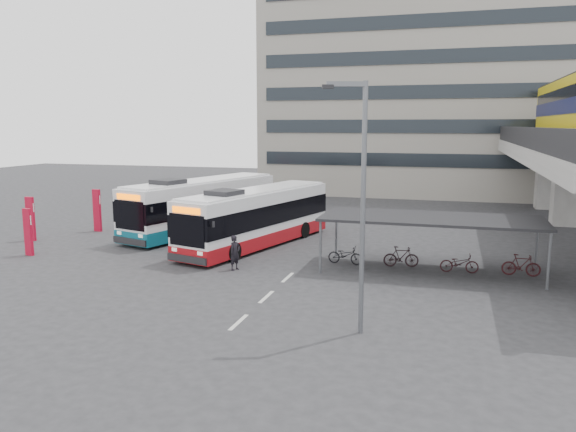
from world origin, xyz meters
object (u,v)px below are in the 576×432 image
(bus_teal, at_px, (203,206))
(pedestrian, at_px, (235,253))
(bus_main, at_px, (257,218))
(lamp_post, at_px, (360,194))

(bus_teal, bearing_deg, pedestrian, -40.42)
(bus_main, relative_size, lamp_post, 1.47)
(bus_main, bearing_deg, bus_teal, 163.06)
(bus_main, height_order, lamp_post, lamp_post)
(lamp_post, bearing_deg, bus_main, 103.70)
(bus_teal, relative_size, lamp_post, 1.53)
(lamp_post, bearing_deg, bus_teal, 110.59)
(bus_main, xyz_separation_m, lamp_post, (7.66, -11.81, 3.00))
(bus_teal, height_order, lamp_post, lamp_post)
(pedestrian, height_order, lamp_post, lamp_post)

